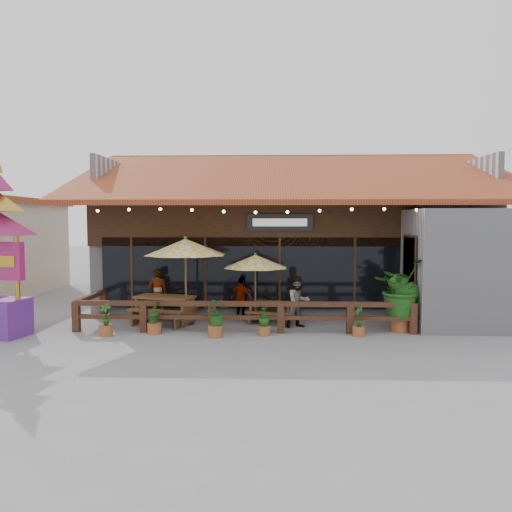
{
  "coord_description": "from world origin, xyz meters",
  "views": [
    {
      "loc": [
        -0.75,
        -14.78,
        3.24
      ],
      "look_at": [
        -1.28,
        1.5,
        2.1
      ],
      "focal_mm": 35.0,
      "sensor_mm": 36.0,
      "label": 1
    }
  ],
  "objects_px": {
    "tropical_plant": "(400,290)",
    "picnic_table_right": "(272,309)",
    "picnic_table_left": "(165,305)",
    "umbrella_left": "(186,247)",
    "umbrella_right": "(255,262)"
  },
  "relations": [
    {
      "from": "tropical_plant",
      "to": "picnic_table_right",
      "type": "bearing_deg",
      "value": 163.93
    },
    {
      "from": "picnic_table_left",
      "to": "tropical_plant",
      "type": "height_order",
      "value": "tropical_plant"
    },
    {
      "from": "umbrella_left",
      "to": "picnic_table_left",
      "type": "xyz_separation_m",
      "value": [
        -0.7,
        0.11,
        -1.83
      ]
    },
    {
      "from": "picnic_table_right",
      "to": "tropical_plant",
      "type": "xyz_separation_m",
      "value": [
        3.78,
        -1.09,
        0.78
      ]
    },
    {
      "from": "picnic_table_right",
      "to": "tropical_plant",
      "type": "distance_m",
      "value": 4.01
    },
    {
      "from": "umbrella_right",
      "to": "tropical_plant",
      "type": "relative_size",
      "value": 1.28
    },
    {
      "from": "umbrella_left",
      "to": "tropical_plant",
      "type": "xyz_separation_m",
      "value": [
        6.47,
        -0.78,
        -1.19
      ]
    },
    {
      "from": "picnic_table_right",
      "to": "umbrella_right",
      "type": "bearing_deg",
      "value": -176.96
    },
    {
      "from": "umbrella_left",
      "to": "umbrella_right",
      "type": "xyz_separation_m",
      "value": [
        2.17,
        0.28,
        -0.46
      ]
    },
    {
      "from": "umbrella_right",
      "to": "tropical_plant",
      "type": "distance_m",
      "value": 4.49
    },
    {
      "from": "picnic_table_left",
      "to": "tropical_plant",
      "type": "relative_size",
      "value": 1.01
    },
    {
      "from": "umbrella_right",
      "to": "picnic_table_left",
      "type": "xyz_separation_m",
      "value": [
        -2.87,
        -0.17,
        -1.37
      ]
    },
    {
      "from": "umbrella_left",
      "to": "tropical_plant",
      "type": "distance_m",
      "value": 6.63
    },
    {
      "from": "umbrella_left",
      "to": "umbrella_right",
      "type": "bearing_deg",
      "value": 7.39
    },
    {
      "from": "picnic_table_left",
      "to": "picnic_table_right",
      "type": "bearing_deg",
      "value": 3.41
    }
  ]
}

